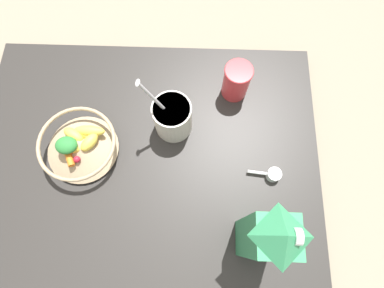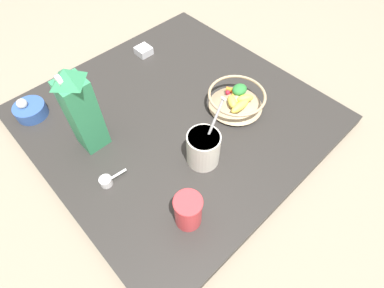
% 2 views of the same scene
% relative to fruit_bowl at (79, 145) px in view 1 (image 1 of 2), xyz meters
% --- Properties ---
extents(ground_plane, '(6.00, 6.00, 0.00)m').
position_rel_fruit_bowl_xyz_m(ground_plane, '(-0.13, -0.17, -0.08)').
color(ground_plane, gray).
extents(countertop, '(0.93, 0.93, 0.04)m').
position_rel_fruit_bowl_xyz_m(countertop, '(-0.13, -0.17, -0.06)').
color(countertop, '#2D2B28').
rests_on(countertop, ground_plane).
extents(fruit_bowl, '(0.20, 0.20, 0.08)m').
position_rel_fruit_bowl_xyz_m(fruit_bowl, '(0.00, 0.00, 0.00)').
color(fruit_bowl, tan).
rests_on(fruit_bowl, countertop).
extents(milk_carton, '(0.08, 0.08, 0.30)m').
position_rel_fruit_bowl_xyz_m(milk_carton, '(-0.22, -0.45, 0.11)').
color(milk_carton, '#338C59').
rests_on(milk_carton, countertop).
extents(yogurt_tub, '(0.10, 0.12, 0.23)m').
position_rel_fruit_bowl_xyz_m(yogurt_tub, '(0.08, -0.24, 0.02)').
color(yogurt_tub, silver).
rests_on(yogurt_tub, countertop).
extents(drinking_cup, '(0.08, 0.08, 0.11)m').
position_rel_fruit_bowl_xyz_m(drinking_cup, '(0.19, -0.41, 0.02)').
color(drinking_cup, '#DB383D').
rests_on(drinking_cup, countertop).
extents(measuring_scoop, '(0.04, 0.09, 0.03)m').
position_rel_fruit_bowl_xyz_m(measuring_scoop, '(-0.06, -0.51, -0.03)').
color(measuring_scoop, white).
rests_on(measuring_scoop, countertop).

